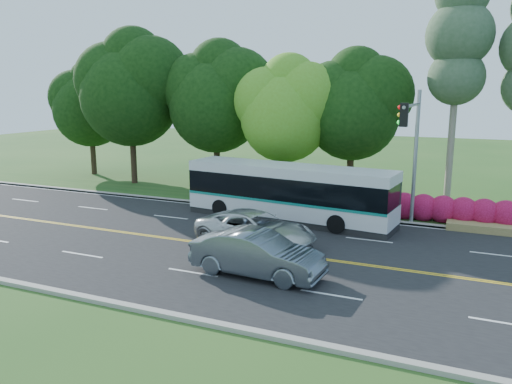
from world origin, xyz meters
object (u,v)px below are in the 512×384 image
at_px(transit_bus, 288,193).
at_px(sedan, 257,254).
at_px(suv, 256,229).
at_px(traffic_signal, 412,139).

distance_m(transit_bus, sedan, 8.47).
height_order(sedan, suv, sedan).
bearing_deg(suv, transit_bus, 13.62).
bearing_deg(sedan, traffic_signal, -25.41).
distance_m(traffic_signal, suv, 8.67).
distance_m(sedan, suv, 3.66).
height_order(traffic_signal, sedan, traffic_signal).
relative_size(sedan, suv, 0.91).
xyz_separation_m(traffic_signal, transit_bus, (-6.28, 0.09, -3.16)).
height_order(traffic_signal, transit_bus, traffic_signal).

